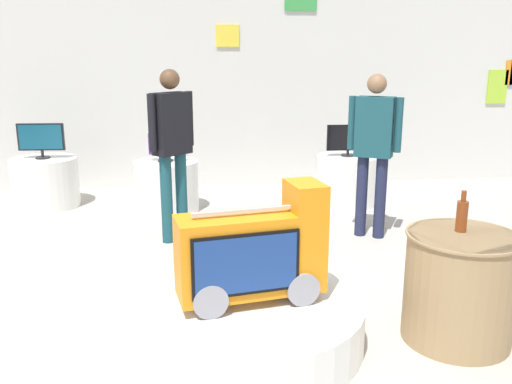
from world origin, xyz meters
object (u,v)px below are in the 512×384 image
(side_table_round, at_px, (459,287))
(main_display_pedestal, at_px, (251,322))
(tv_on_right_rear, at_px, (348,139))
(shopper_browsing_near_truck, at_px, (172,142))
(novelty_firetruck_tv, at_px, (254,256))
(display_pedestal_right_rear, at_px, (347,180))
(tv_on_far_right, at_px, (41,138))
(shopper_browsing_rear, at_px, (374,144))
(display_pedestal_center_rear, at_px, (166,186))
(bottle_on_side_table, at_px, (462,215))
(tv_on_center_rear, at_px, (165,146))
(display_pedestal_far_right, at_px, (45,182))

(side_table_round, bearing_deg, main_display_pedestal, 176.62)
(tv_on_right_rear, height_order, shopper_browsing_near_truck, shopper_browsing_near_truck)
(novelty_firetruck_tv, relative_size, display_pedestal_right_rear, 1.27)
(shopper_browsing_near_truck, bearing_deg, display_pedestal_right_rear, 29.76)
(main_display_pedestal, height_order, display_pedestal_right_rear, display_pedestal_right_rear)
(tv_on_right_rear, relative_size, tv_on_far_right, 0.97)
(tv_on_far_right, relative_size, shopper_browsing_rear, 0.33)
(novelty_firetruck_tv, height_order, tv_on_far_right, novelty_firetruck_tv)
(side_table_round, bearing_deg, shopper_browsing_rear, 88.34)
(display_pedestal_center_rear, bearing_deg, shopper_browsing_rear, -28.63)
(display_pedestal_right_rear, relative_size, shopper_browsing_near_truck, 0.45)
(tv_on_far_right, bearing_deg, side_table_round, -45.21)
(tv_on_far_right, distance_m, bottle_on_side_table, 5.27)
(tv_on_center_rear, bearing_deg, bottle_on_side_table, -56.92)
(tv_on_far_right, relative_size, bottle_on_side_table, 2.04)
(tv_on_center_rear, xyz_separation_m, tv_on_right_rear, (2.34, 0.12, 0.03))
(main_display_pedestal, height_order, shopper_browsing_near_truck, shopper_browsing_near_truck)
(tv_on_far_right, bearing_deg, main_display_pedestal, -57.80)
(display_pedestal_far_right, xyz_separation_m, side_table_round, (3.74, -3.77, 0.07))
(tv_on_center_rear, distance_m, tv_on_far_right, 1.60)
(main_display_pedestal, distance_m, display_pedestal_far_right, 4.36)
(novelty_firetruck_tv, distance_m, display_pedestal_far_right, 4.38)
(novelty_firetruck_tv, bearing_deg, main_display_pedestal, 171.52)
(bottle_on_side_table, relative_size, shopper_browsing_near_truck, 0.16)
(display_pedestal_far_right, relative_size, shopper_browsing_near_truck, 0.47)
(main_display_pedestal, relative_size, display_pedestal_far_right, 1.84)
(tv_on_far_right, xyz_separation_m, shopper_browsing_rear, (3.80, -1.57, 0.13))
(shopper_browsing_near_truck, relative_size, shopper_browsing_rear, 1.03)
(main_display_pedestal, relative_size, novelty_firetruck_tv, 1.51)
(novelty_firetruck_tv, xyz_separation_m, shopper_browsing_rear, (1.46, 2.12, 0.38))
(bottle_on_side_table, bearing_deg, shopper_browsing_rear, 88.41)
(display_pedestal_far_right, bearing_deg, tv_on_right_rear, -3.44)
(tv_on_far_right, height_order, shopper_browsing_rear, shopper_browsing_rear)
(display_pedestal_center_rear, bearing_deg, tv_on_center_rear, -74.53)
(tv_on_far_right, xyz_separation_m, bottle_on_side_table, (3.75, -3.70, -0.01))
(bottle_on_side_table, bearing_deg, display_pedestal_right_rear, 87.39)
(shopper_browsing_near_truck, bearing_deg, display_pedestal_far_right, 139.18)
(tv_on_right_rear, bearing_deg, main_display_pedestal, -114.63)
(display_pedestal_center_rear, height_order, shopper_browsing_near_truck, shopper_browsing_near_truck)
(display_pedestal_right_rear, xyz_separation_m, shopper_browsing_near_truck, (-2.19, -1.25, 0.73))
(display_pedestal_far_right, bearing_deg, bottle_on_side_table, -44.69)
(main_display_pedestal, height_order, bottle_on_side_table, bottle_on_side_table)
(main_display_pedestal, distance_m, bottle_on_side_table, 1.60)
(display_pedestal_right_rear, xyz_separation_m, shopper_browsing_rear, (-0.10, -1.35, 0.70))
(main_display_pedestal, bearing_deg, side_table_round, -3.38)
(novelty_firetruck_tv, bearing_deg, display_pedestal_center_rear, 103.09)
(tv_on_right_rear, distance_m, tv_on_far_right, 3.91)
(main_display_pedestal, relative_size, side_table_round, 2.00)
(display_pedestal_far_right, xyz_separation_m, bottle_on_side_table, (3.75, -3.71, 0.56))
(display_pedestal_far_right, bearing_deg, tv_on_far_right, -87.38)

